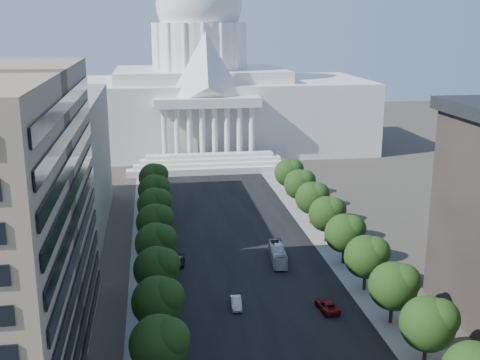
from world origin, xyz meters
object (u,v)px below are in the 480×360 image
car_dark_b (180,262)px  city_bus (278,254)px  car_silver (236,303)px  car_red (327,305)px

car_dark_b → city_bus: city_bus is taller
car_silver → car_dark_b: 20.94m
city_bus → car_silver: bearing=-115.1°
car_silver → car_red: size_ratio=0.82×
car_red → city_bus: size_ratio=0.53×
car_silver → car_red: (14.56, -3.04, 0.03)m
car_silver → car_dark_b: bearing=116.4°
car_red → city_bus: city_bus is taller
car_silver → city_bus: (10.82, 18.20, 0.76)m
car_silver → car_dark_b: (-8.28, 19.23, -0.11)m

